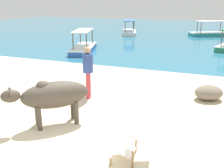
{
  "coord_description": "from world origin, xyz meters",
  "views": [
    {
      "loc": [
        2.48,
        -4.04,
        2.97
      ],
      "look_at": [
        -0.28,
        3.0,
        0.55
      ],
      "focal_mm": 41.76,
      "sensor_mm": 36.0,
      "label": 1
    }
  ],
  "objects": [
    {
      "name": "sand_beach",
      "position": [
        0.0,
        0.0,
        0.02
      ],
      "size": [
        18.0,
        14.0,
        0.04
      ],
      "primitive_type": "cube",
      "color": "beige",
      "rests_on": "ground"
    },
    {
      "name": "shore_rock_medium",
      "position": [
        2.5,
        4.11,
        0.27
      ],
      "size": [
        1.12,
        1.07,
        0.45
      ],
      "primitive_type": "ellipsoid",
      "rotation": [
        0.0,
        0.0,
        0.58
      ],
      "color": "gray",
      "rests_on": "sand_beach"
    },
    {
      "name": "deck_chair_far",
      "position": [
        1.24,
        0.16,
        0.42
      ],
      "size": [
        0.85,
        0.66,
        0.68
      ],
      "rotation": [
        0.0,
        0.0,
        3.31
      ],
      "color": "olive",
      "rests_on": "sand_beach"
    },
    {
      "name": "boat_blue",
      "position": [
        -4.91,
        10.02,
        0.29
      ],
      "size": [
        2.18,
        3.85,
        1.29
      ],
      "rotation": [
        0.0,
        0.0,
        1.87
      ],
      "color": "#3866B7",
      "rests_on": "water_surface"
    },
    {
      "name": "water_surface",
      "position": [
        0.0,
        22.0,
        0.0
      ],
      "size": [
        60.0,
        36.0,
        0.03
      ],
      "primitive_type": "cube",
      "color": "teal",
      "rests_on": "ground"
    },
    {
      "name": "boat_teal",
      "position": [
        2.07,
        20.77,
        0.29
      ],
      "size": [
        3.79,
        2.72,
        1.29
      ],
      "rotation": [
        0.0,
        0.0,
        0.48
      ],
      "color": "teal",
      "rests_on": "water_surface"
    },
    {
      "name": "person_standing",
      "position": [
        -1.06,
        2.94,
        0.99
      ],
      "size": [
        0.32,
        0.48,
        1.62
      ],
      "rotation": [
        0.0,
        0.0,
        0.4
      ],
      "color": "#CC3D47",
      "rests_on": "sand_beach"
    },
    {
      "name": "cow",
      "position": [
        -0.98,
        0.9,
        0.8
      ],
      "size": [
        1.77,
        1.72,
        1.16
      ],
      "rotation": [
        0.0,
        0.0,
        3.91
      ],
      "color": "#4C4238",
      "rests_on": "sand_beach"
    },
    {
      "name": "boat_white",
      "position": [
        -4.96,
        19.28,
        0.29
      ],
      "size": [
        2.26,
        3.85,
        1.29
      ],
      "rotation": [
        0.0,
        0.0,
        1.89
      ],
      "color": "white",
      "rests_on": "water_surface"
    }
  ]
}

